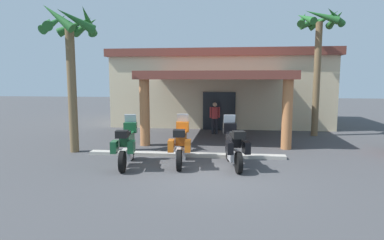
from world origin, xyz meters
name	(u,v)px	position (x,y,z in m)	size (l,w,h in m)	color
ground_plane	(210,174)	(0.00, 0.00, 0.00)	(80.00, 80.00, 0.00)	#424244
motel_building	(221,87)	(0.05, 11.68, 2.29)	(13.16, 11.90, 4.51)	beige
motorcycle_green	(127,145)	(-2.77, 0.62, 0.70)	(0.78, 2.21, 1.61)	black
motorcycle_orange	(181,144)	(-1.03, 0.98, 0.70)	(0.73, 2.21, 1.61)	black
motorcycle_black	(234,146)	(0.71, 0.88, 0.70)	(0.87, 2.20, 1.61)	black
pedestrian	(215,116)	(-0.17, 7.17, 0.94)	(0.52, 0.32, 1.63)	black
palm_tree_near_portico	(319,37)	(4.82, 7.27, 4.84)	(2.36, 2.40, 6.27)	brown
palm_tree_roadside	(70,42)	(-5.43, 2.43, 4.19)	(2.25, 2.27, 5.57)	brown
curb_strip	(186,155)	(-1.03, 2.14, 0.06)	(7.21, 0.36, 0.12)	#ADA89E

